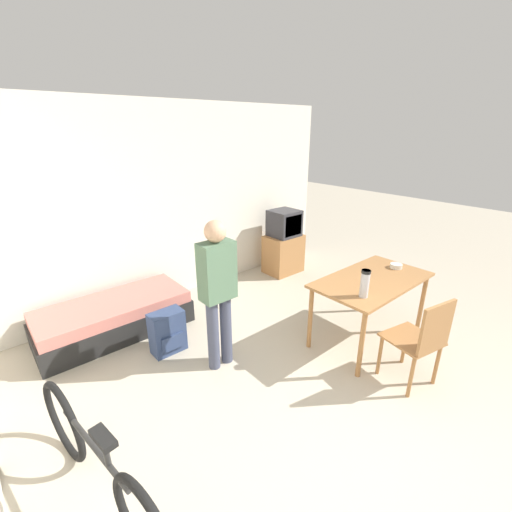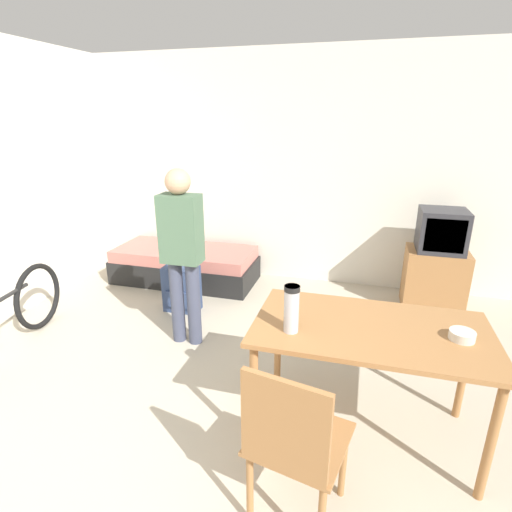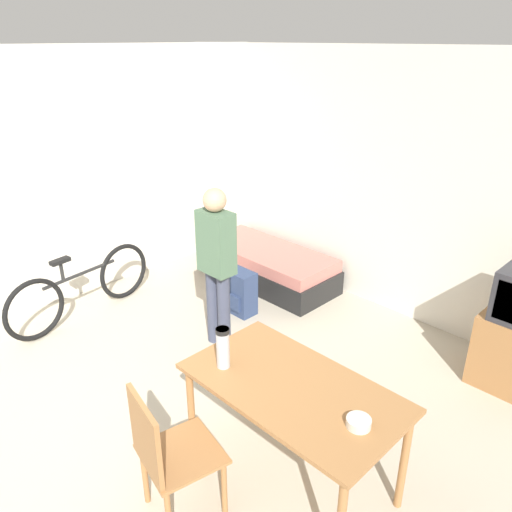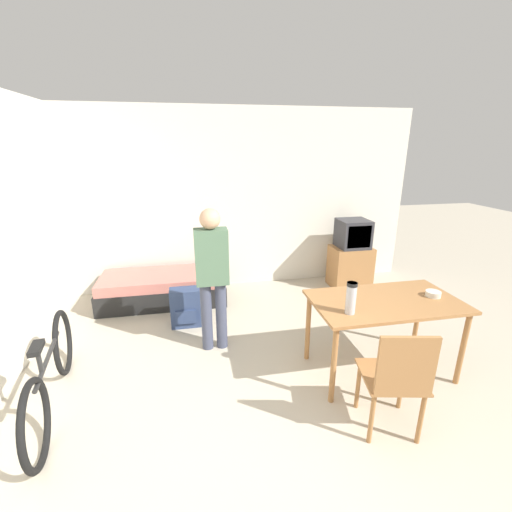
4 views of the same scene
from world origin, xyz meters
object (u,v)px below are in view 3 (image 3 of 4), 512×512
at_px(daybed, 267,265).
at_px(person_standing, 217,259).
at_px(bicycle, 82,288).
at_px(backpack, 239,292).
at_px(wooden_chair, 165,451).
at_px(mate_bowl, 359,423).
at_px(thermos_flask, 223,346).
at_px(dining_table, 293,397).

height_order(daybed, person_standing, person_standing).
bearing_deg(bicycle, backpack, 48.22).
distance_m(daybed, wooden_chair, 3.39).
bearing_deg(wooden_chair, daybed, 123.82).
bearing_deg(person_standing, bicycle, -154.52).
distance_m(wooden_chair, bicycle, 2.79).
bearing_deg(mate_bowl, bicycle, 178.89).
bearing_deg(wooden_chair, person_standing, 130.07).
bearing_deg(mate_bowl, person_standing, 160.21).
bearing_deg(thermos_flask, dining_table, 21.24).
height_order(dining_table, bicycle, dining_table).
bearing_deg(backpack, bicycle, -131.78).
height_order(person_standing, thermos_flask, person_standing).
distance_m(bicycle, thermos_flask, 2.62).
bearing_deg(person_standing, backpack, 119.34).
relative_size(dining_table, wooden_chair, 1.48).
bearing_deg(mate_bowl, dining_table, 178.84).
height_order(wooden_chair, bicycle, wooden_chair).
xyz_separation_m(thermos_flask, mate_bowl, (0.94, 0.17, -0.13)).
xyz_separation_m(daybed, bicycle, (-0.79, -1.99, 0.12)).
bearing_deg(thermos_flask, daybed, 128.16).
bearing_deg(dining_table, wooden_chair, -113.49).
bearing_deg(bicycle, wooden_chair, -16.86).
xyz_separation_m(wooden_chair, backpack, (-1.56, 2.04, -0.29)).
bearing_deg(wooden_chair, backpack, 127.41).
relative_size(wooden_chair, thermos_flask, 3.27).
relative_size(dining_table, mate_bowl, 9.89).
bearing_deg(backpack, thermos_flask, -45.65).
distance_m(dining_table, thermos_flask, 0.54).
relative_size(bicycle, backpack, 3.53).
bearing_deg(backpack, mate_bowl, -28.69).
height_order(daybed, bicycle, bicycle).
relative_size(thermos_flask, backpack, 0.59).
distance_m(person_standing, thermos_flask, 1.44).
xyz_separation_m(bicycle, backpack, (1.10, 1.23, -0.09)).
bearing_deg(mate_bowl, wooden_chair, -137.85).
xyz_separation_m(wooden_chair, thermos_flask, (-0.13, 0.57, 0.40)).
bearing_deg(daybed, backpack, -67.46).
bearing_deg(person_standing, mate_bowl, -19.79).
bearing_deg(thermos_flask, mate_bowl, 9.97).
distance_m(thermos_flask, backpack, 2.16).
distance_m(daybed, dining_table, 3.05).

